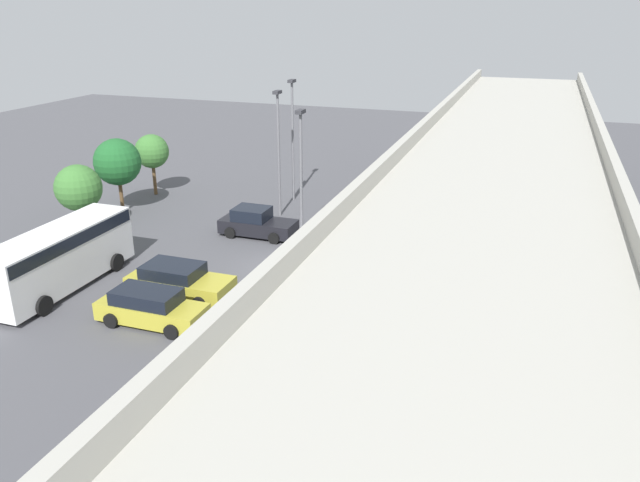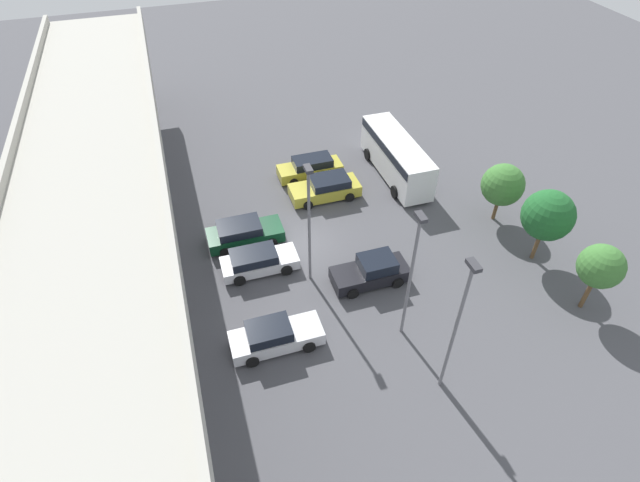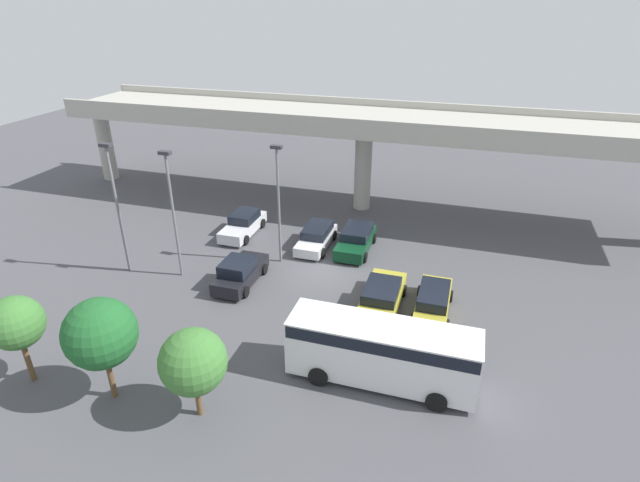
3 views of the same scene
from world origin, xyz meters
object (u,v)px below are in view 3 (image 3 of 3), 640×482
at_px(parked_car_0, 243,224).
at_px(tree_front_centre, 100,334).
at_px(parked_car_3, 356,240).
at_px(parked_car_5, 433,301).
at_px(parked_car_4, 382,296).
at_px(tree_front_right, 193,362).
at_px(shuttle_bus, 382,349).
at_px(lamp_post_mid_lot, 278,196).
at_px(parked_car_2, 316,237).
at_px(lamp_post_near_aisle, 116,200).
at_px(parked_car_1, 240,272).
at_px(tree_front_left, 16,323).
at_px(lamp_post_by_overpass, 172,206).

distance_m(parked_car_0, tree_front_centre, 16.91).
bearing_deg(tree_front_centre, parked_car_3, 67.81).
height_order(parked_car_5, tree_front_centre, tree_front_centre).
height_order(parked_car_4, tree_front_right, tree_front_right).
relative_size(parked_car_4, shuttle_bus, 0.59).
height_order(parked_car_0, parked_car_4, parked_car_0).
bearing_deg(lamp_post_mid_lot, parked_car_2, 60.29).
distance_m(shuttle_bus, lamp_post_near_aisle, 18.10).
relative_size(parked_car_4, parked_car_5, 1.04).
height_order(parked_car_1, lamp_post_near_aisle, lamp_post_near_aisle).
xyz_separation_m(parked_car_5, tree_front_left, (-16.72, -10.69, 2.36)).
distance_m(parked_car_4, parked_car_5, 2.76).
bearing_deg(tree_front_right, parked_car_1, 106.11).
relative_size(lamp_post_near_aisle, tree_front_centre, 1.69).
distance_m(parked_car_1, tree_front_right, 10.60).
xyz_separation_m(lamp_post_mid_lot, tree_front_right, (1.58, -13.33, -1.81)).
bearing_deg(lamp_post_by_overpass, lamp_post_mid_lot, 33.69).
height_order(parked_car_2, lamp_post_near_aisle, lamp_post_near_aisle).
relative_size(parked_car_5, shuttle_bus, 0.57).
distance_m(parked_car_2, lamp_post_near_aisle, 12.94).
relative_size(lamp_post_mid_lot, tree_front_left, 1.79).
bearing_deg(parked_car_0, parked_car_3, 89.74).
height_order(lamp_post_by_overpass, tree_front_centre, lamp_post_by_overpass).
bearing_deg(parked_car_3, tree_front_left, -33.07).
bearing_deg(lamp_post_near_aisle, tree_front_right, -42.36).
bearing_deg(parked_car_1, parked_car_3, -41.14).
relative_size(parked_car_2, parked_car_5, 0.96).
distance_m(parked_car_0, parked_car_1, 7.01).
distance_m(parked_car_2, parked_car_4, 8.37).
bearing_deg(parked_car_3, shuttle_bus, 18.50).
bearing_deg(tree_front_left, parked_car_0, 81.33).
distance_m(shuttle_bus, lamp_post_mid_lot, 12.66).
distance_m(parked_car_1, tree_front_left, 11.94).
distance_m(parked_car_2, parked_car_5, 10.28).
bearing_deg(shuttle_bus, parked_car_3, 108.50).
height_order(parked_car_0, parked_car_3, parked_car_0).
xyz_separation_m(parked_car_0, tree_front_left, (-2.57, -16.85, 2.39)).
relative_size(parked_car_1, parked_car_4, 0.91).
relative_size(parked_car_3, tree_front_right, 1.15).
bearing_deg(lamp_post_by_overpass, tree_front_left, -97.96).
bearing_deg(parked_car_0, parked_car_5, 66.47).
distance_m(lamp_post_by_overpass, tree_front_right, 12.12).
distance_m(parked_car_4, tree_front_right, 11.68).
bearing_deg(lamp_post_near_aisle, parked_car_0, 56.63).
xyz_separation_m(lamp_post_near_aisle, lamp_post_by_overpass, (3.50, 0.44, -0.14)).
xyz_separation_m(parked_car_1, tree_front_right, (2.89, -10.00, 1.98)).
distance_m(parked_car_3, lamp_post_mid_lot, 6.50).
xyz_separation_m(parked_car_4, lamp_post_mid_lot, (-7.31, 3.35, 3.81)).
height_order(parked_car_1, parked_car_4, parked_car_1).
bearing_deg(lamp_post_mid_lot, tree_front_right, -83.24).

